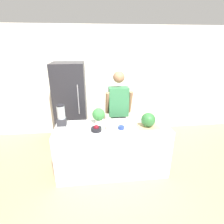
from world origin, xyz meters
TOP-DOWN VIEW (x-y plane):
  - ground_plane at (0.00, 0.00)m, footprint 14.00×14.00m
  - wall_back at (0.00, 2.00)m, footprint 8.00×0.06m
  - counter_island at (0.00, 0.33)m, footprint 1.91×0.67m
  - refrigerator at (-0.82, 1.62)m, footprint 0.69×0.68m
  - person at (0.20, 0.99)m, footprint 0.53×0.27m
  - cutting_board at (0.60, 0.26)m, footprint 0.35×0.28m
  - watermelon at (0.59, 0.25)m, footprint 0.24×0.24m
  - bowl_cherries at (-0.27, 0.21)m, footprint 0.17×0.17m
  - bowl_cream at (-0.05, 0.24)m, footprint 0.16×0.16m
  - bowl_small_blue at (0.13, 0.23)m, footprint 0.10×0.10m
  - blender at (-0.84, 0.49)m, footprint 0.15×0.15m
  - potted_plant at (-0.22, 0.51)m, footprint 0.22×0.22m

SIDE VIEW (x-z plane):
  - ground_plane at x=0.00m, z-range 0.00..0.00m
  - counter_island at x=0.00m, z-range 0.00..0.89m
  - person at x=0.20m, z-range 0.03..1.74m
  - cutting_board at x=0.60m, z-range 0.89..0.90m
  - refrigerator at x=-0.82m, z-range 0.00..1.82m
  - bowl_small_blue at x=0.13m, z-range 0.89..0.94m
  - bowl_cherries at x=-0.27m, z-range 0.88..0.98m
  - bowl_cream at x=-0.05m, z-range 0.88..1.00m
  - watermelon at x=0.59m, z-range 0.90..1.14m
  - potted_plant at x=-0.22m, z-range 0.90..1.17m
  - blender at x=-0.84m, z-range 0.88..1.24m
  - wall_back at x=0.00m, z-range 0.00..2.60m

